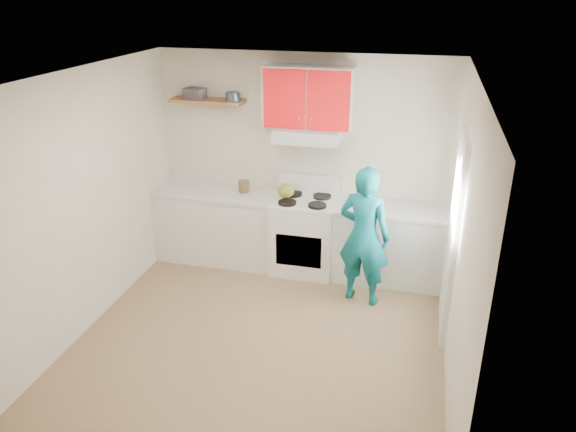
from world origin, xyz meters
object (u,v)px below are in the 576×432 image
(stove, at_px, (304,235))
(kettle, at_px, (286,191))
(crock, at_px, (244,187))
(person, at_px, (364,236))
(tin, at_px, (233,97))

(stove, relative_size, kettle, 4.55)
(stove, height_order, crock, crock)
(stove, height_order, person, person)
(tin, xyz_separation_m, crock, (0.12, -0.04, -1.11))
(crock, bearing_deg, person, -22.43)
(kettle, bearing_deg, tin, 151.27)
(tin, relative_size, kettle, 0.84)
(tin, bearing_deg, person, -22.12)
(kettle, xyz_separation_m, person, (1.03, -0.59, -0.21))
(crock, bearing_deg, stove, -7.42)
(person, bearing_deg, tin, -9.10)
(kettle, relative_size, crock, 1.23)
(crock, bearing_deg, tin, 162.30)
(tin, bearing_deg, crock, -17.70)
(tin, bearing_deg, stove, -8.76)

